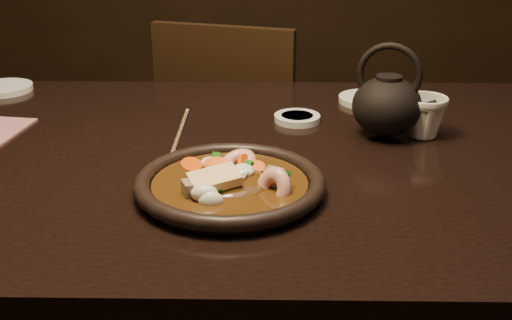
{
  "coord_description": "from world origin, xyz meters",
  "views": [
    {
      "loc": [
        0.07,
        -1.06,
        1.18
      ],
      "look_at": [
        0.05,
        -0.16,
        0.8
      ],
      "focal_mm": 45.0,
      "sensor_mm": 36.0,
      "label": 1
    }
  ],
  "objects_px": {
    "chair": "(238,151)",
    "plate": "(230,185)",
    "table": "(229,190)",
    "tea_cup": "(424,115)",
    "teapot": "(387,103)"
  },
  "relations": [
    {
      "from": "tea_cup",
      "to": "plate",
      "type": "bearing_deg",
      "value": -143.89
    },
    {
      "from": "chair",
      "to": "tea_cup",
      "type": "xyz_separation_m",
      "value": [
        0.38,
        -0.62,
        0.32
      ]
    },
    {
      "from": "table",
      "to": "tea_cup",
      "type": "height_order",
      "value": "tea_cup"
    },
    {
      "from": "chair",
      "to": "plate",
      "type": "xyz_separation_m",
      "value": [
        0.03,
        -0.87,
        0.3
      ]
    },
    {
      "from": "table",
      "to": "plate",
      "type": "bearing_deg",
      "value": -85.78
    },
    {
      "from": "table",
      "to": "chair",
      "type": "bearing_deg",
      "value": 91.3
    },
    {
      "from": "tea_cup",
      "to": "teapot",
      "type": "relative_size",
      "value": 0.48
    },
    {
      "from": "plate",
      "to": "teapot",
      "type": "bearing_deg",
      "value": 42.45
    },
    {
      "from": "tea_cup",
      "to": "table",
      "type": "bearing_deg",
      "value": -167.41
    },
    {
      "from": "chair",
      "to": "tea_cup",
      "type": "distance_m",
      "value": 0.79
    },
    {
      "from": "chair",
      "to": "plate",
      "type": "distance_m",
      "value": 0.92
    },
    {
      "from": "table",
      "to": "tea_cup",
      "type": "bearing_deg",
      "value": 12.59
    },
    {
      "from": "chair",
      "to": "tea_cup",
      "type": "bearing_deg",
      "value": 137.53
    },
    {
      "from": "chair",
      "to": "plate",
      "type": "relative_size",
      "value": 2.95
    },
    {
      "from": "chair",
      "to": "teapot",
      "type": "distance_m",
      "value": 0.77
    }
  ]
}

